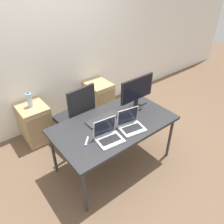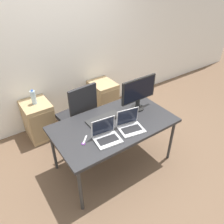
# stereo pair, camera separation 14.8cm
# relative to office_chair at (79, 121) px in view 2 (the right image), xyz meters

# --- Properties ---
(ground_plane) EXTENTS (14.00, 14.00, 0.00)m
(ground_plane) POSITION_rel_office_chair_xyz_m (0.17, -0.71, -0.41)
(ground_plane) COLOR brown
(wall_back) EXTENTS (10.00, 0.05, 2.60)m
(wall_back) POSITION_rel_office_chair_xyz_m (0.17, 0.81, 0.89)
(wall_back) COLOR white
(wall_back) RESTS_ON ground_plane
(desk) EXTENTS (1.58, 0.89, 0.73)m
(desk) POSITION_rel_office_chair_xyz_m (0.17, -0.71, 0.28)
(desk) COLOR #28282B
(desk) RESTS_ON ground_plane
(office_chair) EXTENTS (0.56, 0.58, 1.08)m
(office_chair) POSITION_rel_office_chair_xyz_m (0.00, 0.00, 0.00)
(office_chair) COLOR #232326
(office_chair) RESTS_ON ground_plane
(cabinet_left) EXTENTS (0.42, 0.51, 0.63)m
(cabinet_left) POSITION_rel_office_chair_xyz_m (-0.47, 0.52, -0.09)
(cabinet_left) COLOR tan
(cabinet_left) RESTS_ON ground_plane
(cabinet_right) EXTENTS (0.42, 0.51, 0.63)m
(cabinet_right) POSITION_rel_office_chair_xyz_m (0.79, 0.52, -0.09)
(cabinet_right) COLOR tan
(cabinet_right) RESTS_ON ground_plane
(water_bottle) EXTENTS (0.08, 0.08, 0.24)m
(water_bottle) POSITION_rel_office_chair_xyz_m (-0.47, 0.53, 0.34)
(water_bottle) COLOR silver
(water_bottle) RESTS_ON cabinet_left
(laptop_left) EXTENTS (0.32, 0.28, 0.25)m
(laptop_left) POSITION_rel_office_chair_xyz_m (-0.08, -0.91, 0.38)
(laptop_left) COLOR silver
(laptop_left) RESTS_ON desk
(laptop_right) EXTENTS (0.34, 0.30, 0.25)m
(laptop_right) POSITION_rel_office_chair_xyz_m (0.28, -0.92, 0.38)
(laptop_right) COLOR silver
(laptop_right) RESTS_ON desk
(monitor) EXTENTS (0.55, 0.19, 0.47)m
(monitor) POSITION_rel_office_chair_xyz_m (0.65, -0.62, 0.59)
(monitor) COLOR black
(monitor) RESTS_ON desk
(keyboard) EXTENTS (0.48, 0.17, 0.02)m
(keyboard) POSITION_rel_office_chair_xyz_m (0.11, -0.56, 0.34)
(keyboard) COLOR #2D2D2D
(keyboard) RESTS_ON desk
(scissors) EXTENTS (0.14, 0.14, 0.01)m
(scissors) POSITION_rel_office_chair_xyz_m (-0.31, -0.80, 0.33)
(scissors) COLOR #B2B2B7
(scissors) RESTS_ON desk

